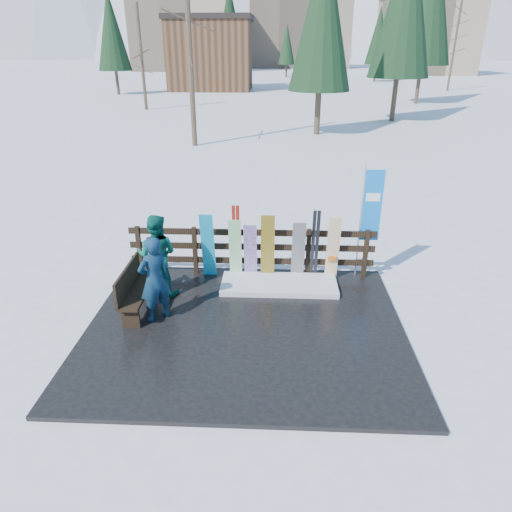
{
  "coord_description": "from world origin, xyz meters",
  "views": [
    {
      "loc": [
        0.54,
        -7.34,
        4.91
      ],
      "look_at": [
        0.16,
        1.0,
        1.1
      ],
      "focal_mm": 32.0,
      "sensor_mm": 36.0,
      "label": 1
    }
  ],
  "objects_px": {
    "snowboard_5": "(333,249)",
    "rental_flag": "(369,210)",
    "snowboard_3": "(250,251)",
    "person_back": "(157,255)",
    "person_front": "(154,279)",
    "bench": "(134,288)",
    "snowboard_0": "(208,246)",
    "snowboard_2": "(268,247)",
    "snowboard_4": "(298,251)",
    "snowboard_1": "(235,249)"
  },
  "relations": [
    {
      "from": "bench",
      "to": "snowboard_4",
      "type": "xyz_separation_m",
      "value": [
        3.28,
        1.52,
        0.21
      ]
    },
    {
      "from": "snowboard_4",
      "to": "person_front",
      "type": "bearing_deg",
      "value": -147.38
    },
    {
      "from": "snowboard_2",
      "to": "rental_flag",
      "type": "relative_size",
      "value": 0.61
    },
    {
      "from": "snowboard_4",
      "to": "snowboard_3",
      "type": "bearing_deg",
      "value": 180.0
    },
    {
      "from": "snowboard_5",
      "to": "person_front",
      "type": "distance_m",
      "value": 3.97
    },
    {
      "from": "bench",
      "to": "snowboard_2",
      "type": "height_order",
      "value": "snowboard_2"
    },
    {
      "from": "snowboard_1",
      "to": "snowboard_2",
      "type": "height_order",
      "value": "snowboard_2"
    },
    {
      "from": "snowboard_4",
      "to": "bench",
      "type": "bearing_deg",
      "value": -155.17
    },
    {
      "from": "bench",
      "to": "snowboard_1",
      "type": "relative_size",
      "value": 1.02
    },
    {
      "from": "snowboard_2",
      "to": "snowboard_4",
      "type": "bearing_deg",
      "value": -0.0
    },
    {
      "from": "snowboard_3",
      "to": "rental_flag",
      "type": "bearing_deg",
      "value": 5.95
    },
    {
      "from": "snowboard_4",
      "to": "person_back",
      "type": "height_order",
      "value": "person_back"
    },
    {
      "from": "snowboard_4",
      "to": "rental_flag",
      "type": "distance_m",
      "value": 1.78
    },
    {
      "from": "bench",
      "to": "snowboard_5",
      "type": "distance_m",
      "value": 4.33
    },
    {
      "from": "bench",
      "to": "person_front",
      "type": "xyz_separation_m",
      "value": [
        0.5,
        -0.26,
        0.35
      ]
    },
    {
      "from": "snowboard_0",
      "to": "snowboard_5",
      "type": "xyz_separation_m",
      "value": [
        2.79,
        0.0,
        -0.02
      ]
    },
    {
      "from": "snowboard_2",
      "to": "snowboard_3",
      "type": "relative_size",
      "value": 1.12
    },
    {
      "from": "snowboard_5",
      "to": "rental_flag",
      "type": "height_order",
      "value": "rental_flag"
    },
    {
      "from": "snowboard_1",
      "to": "snowboard_3",
      "type": "height_order",
      "value": "snowboard_1"
    },
    {
      "from": "bench",
      "to": "snowboard_2",
      "type": "relative_size",
      "value": 0.95
    },
    {
      "from": "person_back",
      "to": "snowboard_5",
      "type": "bearing_deg",
      "value": -163.03
    },
    {
      "from": "bench",
      "to": "snowboard_0",
      "type": "distance_m",
      "value": 2.0
    },
    {
      "from": "snowboard_4",
      "to": "person_front",
      "type": "relative_size",
      "value": 0.86
    },
    {
      "from": "snowboard_4",
      "to": "person_front",
      "type": "distance_m",
      "value": 3.31
    },
    {
      "from": "snowboard_1",
      "to": "person_front",
      "type": "xyz_separation_m",
      "value": [
        -1.37,
        -1.78,
        0.13
      ]
    },
    {
      "from": "snowboard_0",
      "to": "snowboard_3",
      "type": "xyz_separation_m",
      "value": [
        0.95,
        -0.0,
        -0.11
      ]
    },
    {
      "from": "bench",
      "to": "person_back",
      "type": "height_order",
      "value": "person_back"
    },
    {
      "from": "snowboard_2",
      "to": "person_front",
      "type": "xyz_separation_m",
      "value": [
        -2.1,
        -1.78,
        0.07
      ]
    },
    {
      "from": "snowboard_1",
      "to": "snowboard_4",
      "type": "height_order",
      "value": "snowboard_1"
    },
    {
      "from": "bench",
      "to": "rental_flag",
      "type": "xyz_separation_m",
      "value": [
        4.81,
        1.79,
        1.09
      ]
    },
    {
      "from": "rental_flag",
      "to": "person_back",
      "type": "bearing_deg",
      "value": -167.14
    },
    {
      "from": "snowboard_2",
      "to": "snowboard_3",
      "type": "xyz_separation_m",
      "value": [
        -0.38,
        -0.0,
        -0.1
      ]
    },
    {
      "from": "bench",
      "to": "snowboard_4",
      "type": "relative_size",
      "value": 1.01
    },
    {
      "from": "snowboard_0",
      "to": "person_front",
      "type": "xyz_separation_m",
      "value": [
        -0.76,
        -1.78,
        0.06
      ]
    },
    {
      "from": "person_front",
      "to": "person_back",
      "type": "height_order",
      "value": "person_back"
    },
    {
      "from": "snowboard_2",
      "to": "snowboard_5",
      "type": "distance_m",
      "value": 1.45
    },
    {
      "from": "snowboard_1",
      "to": "person_front",
      "type": "distance_m",
      "value": 2.25
    },
    {
      "from": "snowboard_3",
      "to": "person_back",
      "type": "distance_m",
      "value": 2.07
    },
    {
      "from": "snowboard_3",
      "to": "snowboard_4",
      "type": "relative_size",
      "value": 0.95
    },
    {
      "from": "snowboard_1",
      "to": "person_front",
      "type": "height_order",
      "value": "person_front"
    },
    {
      "from": "rental_flag",
      "to": "person_front",
      "type": "distance_m",
      "value": 4.83
    },
    {
      "from": "bench",
      "to": "snowboard_4",
      "type": "height_order",
      "value": "snowboard_4"
    },
    {
      "from": "snowboard_2",
      "to": "person_back",
      "type": "relative_size",
      "value": 0.89
    },
    {
      "from": "bench",
      "to": "snowboard_0",
      "type": "xyz_separation_m",
      "value": [
        1.26,
        1.52,
        0.28
      ]
    },
    {
      "from": "person_back",
      "to": "snowboard_3",
      "type": "bearing_deg",
      "value": -152.87
    },
    {
      "from": "snowboard_2",
      "to": "rental_flag",
      "type": "xyz_separation_m",
      "value": [
        2.21,
        0.27,
        0.82
      ]
    },
    {
      "from": "snowboard_3",
      "to": "snowboard_4",
      "type": "height_order",
      "value": "snowboard_4"
    },
    {
      "from": "bench",
      "to": "snowboard_0",
      "type": "height_order",
      "value": "snowboard_0"
    },
    {
      "from": "snowboard_2",
      "to": "person_front",
      "type": "height_order",
      "value": "person_front"
    },
    {
      "from": "snowboard_1",
      "to": "snowboard_2",
      "type": "distance_m",
      "value": 0.73
    }
  ]
}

